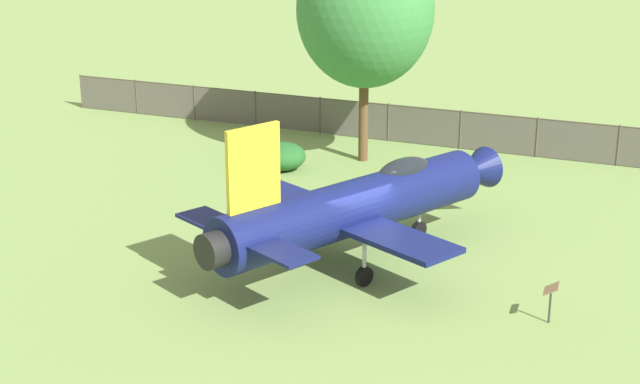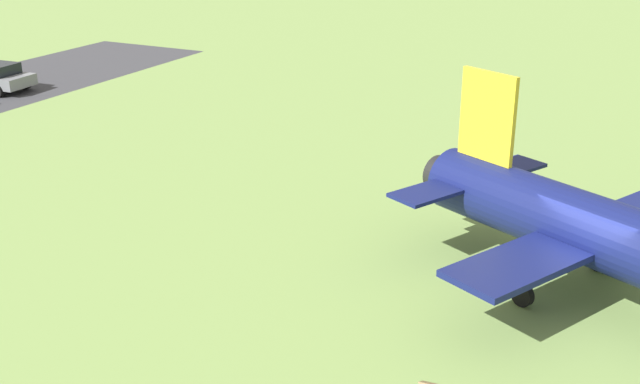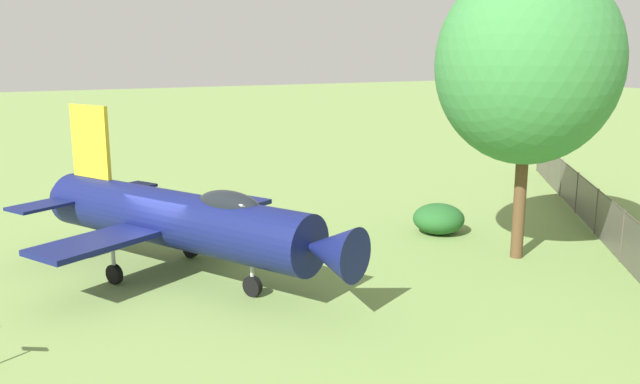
# 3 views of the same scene
# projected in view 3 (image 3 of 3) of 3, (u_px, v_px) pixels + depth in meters

# --- Properties ---
(ground_plane) EXTENTS (200.00, 200.00, 0.00)m
(ground_plane) POSITION_uv_depth(u_px,v_px,m) (178.00, 276.00, 20.69)
(ground_plane) COLOR #75934C
(display_jet) EXTENTS (8.56, 11.59, 5.10)m
(display_jet) POSITION_uv_depth(u_px,v_px,m) (184.00, 219.00, 20.09)
(display_jet) COLOR #111951
(display_jet) RESTS_ON ground_plane
(shade_tree) EXTENTS (6.10, 5.63, 9.65)m
(shade_tree) POSITION_uv_depth(u_px,v_px,m) (529.00, 64.00, 21.20)
(shade_tree) COLOR brown
(shade_tree) RESTS_ON ground_plane
(perimeter_fence) EXTENTS (22.02, 30.09, 1.77)m
(perimeter_fence) POSITION_uv_depth(u_px,v_px,m) (638.00, 250.00, 20.22)
(perimeter_fence) COLOR #4C4238
(perimeter_fence) RESTS_ON ground_plane
(shrub_near_fence) EXTENTS (1.95, 1.95, 1.14)m
(shrub_near_fence) POSITION_uv_depth(u_px,v_px,m) (439.00, 219.00, 25.34)
(shrub_near_fence) COLOR #235B26
(shrub_near_fence) RESTS_ON ground_plane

